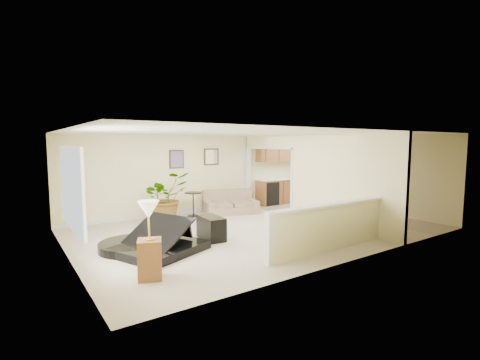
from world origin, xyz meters
TOP-DOWN VIEW (x-y plane):
  - floor at (0.00, 0.00)m, footprint 9.00×9.00m
  - back_wall at (0.00, 3.00)m, footprint 9.00×0.04m
  - front_wall at (0.00, -3.00)m, footprint 9.00×0.04m
  - left_wall at (-4.50, 0.00)m, footprint 0.04×6.00m
  - right_wall at (4.50, 0.00)m, footprint 0.04×6.00m
  - ceiling at (0.00, 0.00)m, footprint 9.00×6.00m
  - kitchen_vinyl at (3.15, 0.00)m, footprint 2.70×6.00m
  - interior_partition at (1.80, 0.25)m, footprint 0.18×5.99m
  - pony_half_wall at (0.08, -2.30)m, footprint 3.42×0.22m
  - left_window at (-4.49, -0.50)m, footprint 0.05×2.15m
  - wall_art_left at (-0.95, 2.97)m, footprint 0.48×0.04m
  - wall_mirror at (0.30, 2.97)m, footprint 0.55×0.04m
  - kitchen_cabinets at (3.19, 2.73)m, footprint 2.36×0.65m
  - piano at (-2.92, -0.28)m, footprint 2.33×2.29m
  - piano_bench at (-1.52, -0.18)m, footprint 0.47×0.84m
  - loveseat at (0.54, 2.24)m, footprint 1.92×1.38m
  - accent_table at (-0.69, 2.38)m, footprint 0.52×0.52m
  - palm_plant at (-1.68, 2.17)m, footprint 1.43×1.29m
  - small_plant at (1.44, 2.37)m, footprint 0.41×0.41m
  - lamp_stand at (-3.54, -1.68)m, footprint 0.50×0.50m

SIDE VIEW (x-z plane):
  - floor at x=0.00m, z-range 0.00..0.00m
  - kitchen_vinyl at x=3.15m, z-range 0.00..0.01m
  - small_plant at x=1.44m, z-range -0.04..0.54m
  - piano_bench at x=-1.52m, z-range 0.00..0.54m
  - loveseat at x=0.54m, z-range -0.12..0.84m
  - accent_table at x=-0.69m, z-range 0.11..0.86m
  - pony_half_wall at x=0.08m, z-range 0.02..1.02m
  - lamp_stand at x=-3.54m, z-range -0.10..1.20m
  - piano at x=-2.92m, z-range -0.13..1.43m
  - palm_plant at x=-1.68m, z-range -0.01..1.42m
  - kitchen_cabinets at x=3.19m, z-range -0.29..2.03m
  - interior_partition at x=1.80m, z-range -0.03..2.47m
  - back_wall at x=0.00m, z-range 0.00..2.50m
  - front_wall at x=0.00m, z-range 0.00..2.50m
  - left_wall at x=-4.50m, z-range 0.00..2.50m
  - right_wall at x=4.50m, z-range 0.00..2.50m
  - left_window at x=-4.49m, z-range 0.73..2.17m
  - wall_art_left at x=-0.95m, z-range 1.46..2.04m
  - wall_mirror at x=0.30m, z-range 1.52..2.08m
  - ceiling at x=0.00m, z-range 2.48..2.52m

